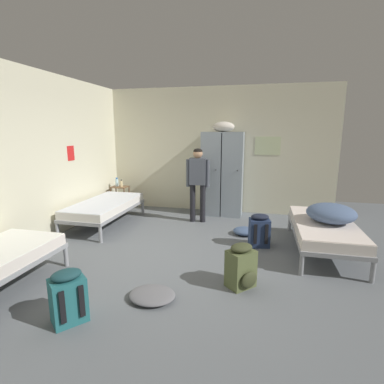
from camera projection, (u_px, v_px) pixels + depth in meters
The scene contains 15 objects.
ground_plane at pixel (188, 257), 4.43m from camera, with size 8.82×8.82×0.00m, color slate.
room_backdrop at pixel (139, 154), 5.74m from camera, with size 5.24×5.57×2.85m.
locker_bank at pixel (222, 172), 6.56m from camera, with size 0.90×0.55×2.07m.
shelf_unit at pixel (120, 196), 7.07m from camera, with size 0.38×0.30×0.57m.
bed_right at pixel (324, 228), 4.58m from camera, with size 0.90×1.90×0.49m.
bed_left_rear at pixel (105, 206), 5.91m from camera, with size 0.90×1.90×0.49m.
bedding_heap at pixel (331, 213), 4.51m from camera, with size 0.72×0.74×0.28m.
person_traveler at pixel (198, 178), 6.01m from camera, with size 0.48×0.22×1.53m.
water_bottle at pixel (117, 182), 7.05m from camera, with size 0.07×0.07×0.21m.
lotion_bottle at pixel (122, 184), 6.96m from camera, with size 0.05×0.05×0.17m.
backpack_olive at pixel (241, 267), 3.55m from camera, with size 0.42×0.42×0.55m.
backpack_teal at pixel (68, 297), 2.90m from camera, with size 0.42×0.41×0.55m.
backpack_navy at pixel (259, 231), 4.83m from camera, with size 0.36×0.38×0.55m.
clothes_pile_denim at pixel (245, 231), 5.40m from camera, with size 0.43×0.40×0.13m.
clothes_pile_grey at pixel (152, 295), 3.32m from camera, with size 0.53×0.45×0.09m.
Camera 1 is at (1.02, -4.02, 1.86)m, focal length 27.51 mm.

